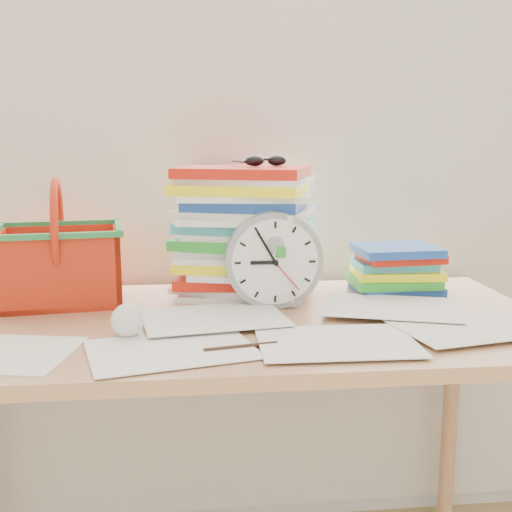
{
  "coord_description": "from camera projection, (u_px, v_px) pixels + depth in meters",
  "views": [
    {
      "loc": [
        -0.1,
        0.23,
        1.15
      ],
      "look_at": [
        0.05,
        1.6,
        0.89
      ],
      "focal_mm": 45.0,
      "sensor_mm": 36.0,
      "label": 1
    }
  ],
  "objects": [
    {
      "name": "book_stack",
      "position": [
        395.0,
        269.0,
        1.66
      ],
      "size": [
        0.25,
        0.19,
        0.12
      ],
      "primitive_type": null,
      "rotation": [
        0.0,
        0.0,
        -0.02
      ],
      "color": "white",
      "rests_on": "desk"
    },
    {
      "name": "basket",
      "position": [
        59.0,
        242.0,
        1.53
      ],
      "size": [
        0.32,
        0.26,
        0.29
      ],
      "primitive_type": null,
      "rotation": [
        0.0,
        0.0,
        0.13
      ],
      "color": "red",
      "rests_on": "desk"
    },
    {
      "name": "scattered_papers",
      "position": [
        233.0,
        316.0,
        1.42
      ],
      "size": [
        1.26,
        0.42,
        0.02
      ],
      "primitive_type": null,
      "color": "white",
      "rests_on": "desk"
    },
    {
      "name": "sunglasses",
      "position": [
        266.0,
        161.0,
        1.6
      ],
      "size": [
        0.15,
        0.13,
        0.03
      ],
      "primitive_type": null,
      "rotation": [
        0.0,
        0.0,
        0.27
      ],
      "color": "black",
      "rests_on": "paper_stack"
    },
    {
      "name": "desk",
      "position": [
        234.0,
        351.0,
        1.43
      ],
      "size": [
        1.4,
        0.7,
        0.75
      ],
      "color": "tan",
      "rests_on": "ground"
    },
    {
      "name": "curtain",
      "position": [
        221.0,
        78.0,
        1.69
      ],
      "size": [
        2.4,
        0.01,
        2.5
      ],
      "primitive_type": "cube",
      "color": "silver",
      "rests_on": "room_shell"
    },
    {
      "name": "pen",
      "position": [
        241.0,
        347.0,
        1.21
      ],
      "size": [
        0.14,
        0.04,
        0.01
      ],
      "primitive_type": "cylinder",
      "rotation": [
        0.0,
        1.57,
        0.2
      ],
      "color": "black",
      "rests_on": "desk"
    },
    {
      "name": "paper_stack",
      "position": [
        246.0,
        231.0,
        1.62
      ],
      "size": [
        0.4,
        0.36,
        0.32
      ],
      "primitive_type": null,
      "rotation": [
        0.0,
        0.0,
        -0.28
      ],
      "color": "white",
      "rests_on": "desk"
    },
    {
      "name": "clock",
      "position": [
        274.0,
        260.0,
        1.49
      ],
      "size": [
        0.23,
        0.05,
        0.23
      ],
      "primitive_type": "cylinder",
      "rotation": [
        1.57,
        0.0,
        0.0
      ],
      "color": "gray",
      "rests_on": "desk"
    },
    {
      "name": "crumpled_ball",
      "position": [
        127.0,
        320.0,
        1.29
      ],
      "size": [
        0.07,
        0.07,
        0.07
      ],
      "primitive_type": "sphere",
      "color": "white",
      "rests_on": "desk"
    }
  ]
}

